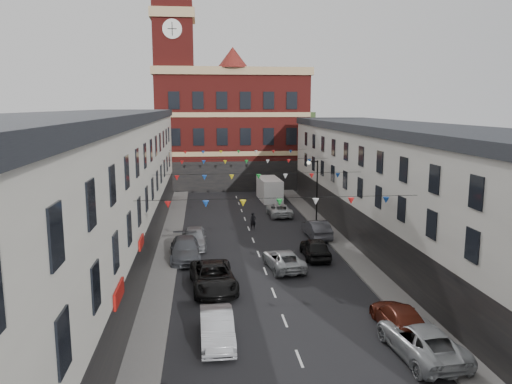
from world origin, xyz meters
name	(u,v)px	position (x,y,z in m)	size (l,w,h in m)	color
ground	(265,271)	(0.00, 0.00, 0.00)	(160.00, 160.00, 0.00)	black
pavement_left	(165,264)	(-6.90, 2.00, 0.07)	(1.80, 64.00, 0.15)	#605E5B
pavement_right	(355,258)	(6.90, 2.00, 0.07)	(1.80, 64.00, 0.15)	#605E5B
terrace_left	(86,195)	(-11.78, 1.00, 5.35)	(8.40, 56.00, 10.70)	beige
terrace_right	(428,195)	(11.78, 1.00, 4.85)	(8.40, 56.00, 9.70)	beige
civic_building	(231,127)	(0.00, 37.95, 8.14)	(20.60, 13.30, 18.50)	maroon
clock_tower	(174,76)	(-7.50, 35.00, 14.93)	(5.60, 5.60, 30.00)	maroon
distant_hill	(202,139)	(-4.00, 62.00, 5.00)	(40.00, 14.00, 10.00)	#2C4520
street_lamp	(315,182)	(6.55, 14.00, 3.90)	(1.10, 0.36, 6.00)	black
car_left_b	(217,328)	(-3.60, -10.03, 0.73)	(1.55, 4.46, 1.47)	#B2B3BA
car_left_c	(213,277)	(-3.60, -3.02, 0.79)	(2.61, 5.66, 1.57)	black
car_left_d	(185,249)	(-5.50, 3.33, 0.77)	(2.17, 5.34, 1.55)	#484B51
car_left_e	(194,238)	(-4.87, 6.40, 0.80)	(1.90, 4.72, 1.61)	gray
car_right_b	(421,340)	(5.50, -12.28, 0.74)	(2.46, 5.34, 1.48)	#A9ADB1
car_right_c	(399,318)	(5.50, -9.79, 0.69)	(1.94, 4.78, 1.39)	#5D1F12
car_right_d	(315,248)	(4.07, 2.62, 0.76)	(1.80, 4.47, 1.52)	black
car_right_e	(317,229)	(5.50, 8.27, 0.77)	(1.62, 4.65, 1.53)	#43444A
car_right_f	(279,210)	(3.60, 16.99, 0.66)	(2.19, 4.75, 1.32)	silver
moving_car	(284,259)	(1.33, 0.41, 0.66)	(2.18, 4.73, 1.31)	#AFB3B6
white_van	(269,189)	(3.80, 25.80, 1.31)	(2.28, 5.92, 2.62)	white
pedestrian	(253,221)	(0.38, 11.73, 0.77)	(0.57, 0.37, 1.55)	black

